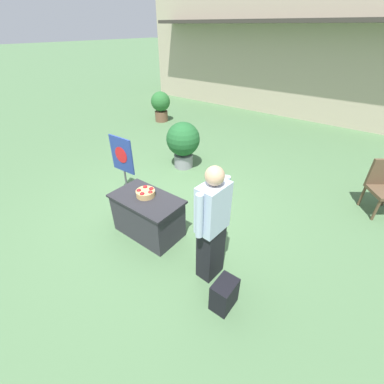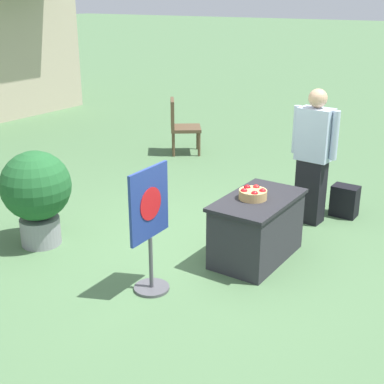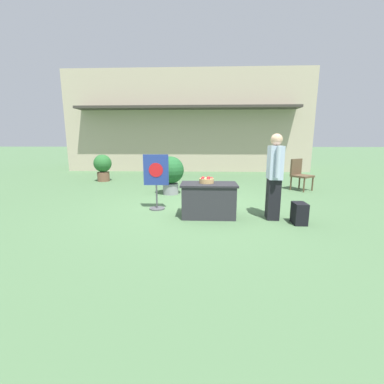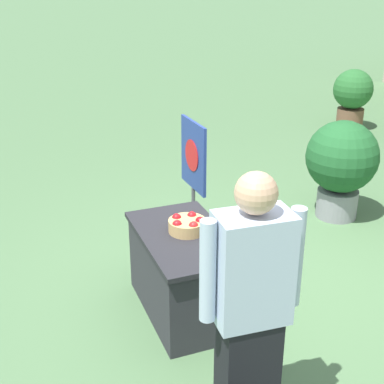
% 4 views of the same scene
% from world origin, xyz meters
% --- Properties ---
extents(ground_plane, '(120.00, 120.00, 0.00)m').
position_xyz_m(ground_plane, '(0.00, 0.00, 0.00)').
color(ground_plane, '#4C7047').
extents(display_table, '(1.17, 0.68, 0.72)m').
position_xyz_m(display_table, '(0.31, -0.73, 0.36)').
color(display_table, '#2D2D33').
rests_on(display_table, ground_plane).
extents(apple_basket, '(0.31, 0.31, 0.13)m').
position_xyz_m(apple_basket, '(0.26, -0.68, 0.78)').
color(apple_basket, tan).
rests_on(apple_basket, display_table).
extents(person_visitor, '(0.29, 0.61, 1.74)m').
position_xyz_m(person_visitor, '(1.63, -0.82, 0.89)').
color(person_visitor, black).
rests_on(person_visitor, ground_plane).
extents(poster_board, '(0.58, 0.36, 1.29)m').
position_xyz_m(poster_board, '(-0.90, -0.18, 0.70)').
color(poster_board, '#4C4C51').
rests_on(poster_board, ground_plane).
extents(potted_plant_near_left, '(0.81, 0.81, 1.14)m').
position_xyz_m(potted_plant_near_left, '(-0.79, 1.57, 0.67)').
color(potted_plant_near_left, gray).
rests_on(potted_plant_near_left, ground_plane).
extents(potted_plant_near_right, '(0.69, 0.69, 1.06)m').
position_xyz_m(potted_plant_near_right, '(-3.80, 3.96, 0.61)').
color(potted_plant_near_right, brown).
rests_on(potted_plant_near_right, ground_plane).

